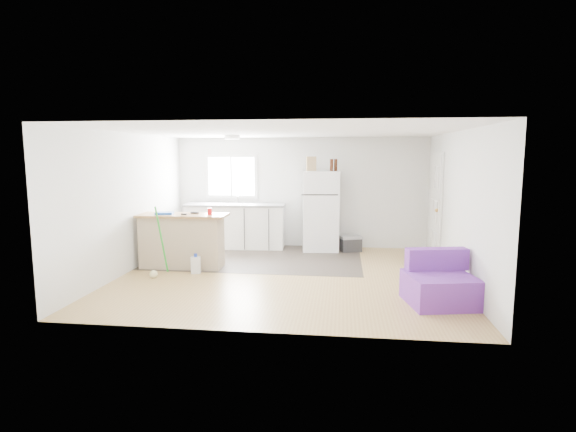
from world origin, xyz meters
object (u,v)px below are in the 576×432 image
object	(u,v)px
red_cup	(210,211)
bottle_right	(336,165)
purple_seat	(439,285)
cooler	(351,244)
blue_tray	(164,213)
kitchen_cabinets	(236,225)
bottle_left	(331,165)
peninsula	(182,240)
mop	(156,264)
refrigerator	(320,211)
cleaner_jug	(196,265)
cardboard_box	(311,164)

from	to	relation	value
red_cup	bottle_right	world-z (taller)	bottle_right
red_cup	purple_seat	bearing A→B (deg)	-22.10
cooler	blue_tray	distance (m)	3.87
red_cup	kitchen_cabinets	bearing A→B (deg)	89.48
red_cup	bottle_left	bearing A→B (deg)	39.21
peninsula	mop	world-z (taller)	mop
refrigerator	mop	world-z (taller)	refrigerator
peninsula	cooler	bearing A→B (deg)	27.98
red_cup	refrigerator	bearing A→B (deg)	44.08
refrigerator	cooler	size ratio (longest dim) A/B	3.33
bottle_right	cleaner_jug	bearing A→B (deg)	-137.06
purple_seat	mop	size ratio (longest dim) A/B	0.84
cooler	cardboard_box	size ratio (longest dim) A/B	1.70
peninsula	cleaner_jug	size ratio (longest dim) A/B	4.60
refrigerator	red_cup	size ratio (longest dim) A/B	14.10
refrigerator	cleaner_jug	bearing A→B (deg)	-138.48
mop	refrigerator	bearing A→B (deg)	55.41
mop	cardboard_box	world-z (taller)	cardboard_box
mop	bottle_right	bearing A→B (deg)	51.84
red_cup	bottle_left	xyz separation A→B (m)	(2.10, 1.71, 0.78)
refrigerator	purple_seat	size ratio (longest dim) A/B	1.67
refrigerator	bottle_right	bearing A→B (deg)	-11.66
kitchen_cabinets	red_cup	bearing A→B (deg)	-94.30
peninsula	blue_tray	distance (m)	0.58
purple_seat	mop	xyz separation A→B (m)	(-4.40, 0.79, -0.03)
mop	bottle_right	xyz separation A→B (m)	(2.91, 2.49, 1.58)
cleaner_jug	bottle_right	size ratio (longest dim) A/B	1.39
purple_seat	mop	world-z (taller)	mop
refrigerator	cleaner_jug	size ratio (longest dim) A/B	4.88
bottle_left	peninsula	bearing A→B (deg)	-147.12
mop	cardboard_box	bearing A→B (deg)	57.27
cooler	bottle_left	distance (m)	1.70
mop	blue_tray	xyz separation A→B (m)	(-0.10, 0.67, 0.76)
mop	red_cup	world-z (taller)	mop
peninsula	bottle_left	size ratio (longest dim) A/B	6.38
bottle_right	cardboard_box	bearing A→B (deg)	-179.37
kitchen_cabinets	red_cup	size ratio (longest dim) A/B	18.40
cooler	cleaner_jug	size ratio (longest dim) A/B	1.47
bottle_left	cleaner_jug	bearing A→B (deg)	-136.95
kitchen_cabinets	peninsula	distance (m)	1.91
red_cup	bottle_left	size ratio (longest dim) A/B	0.48
peninsula	cooler	distance (m)	3.52
cleaner_jug	blue_tray	size ratio (longest dim) A/B	1.16
cleaner_jug	mop	bearing A→B (deg)	-161.56
blue_tray	mop	bearing A→B (deg)	-81.55
cooler	mop	xyz separation A→B (m)	(-3.25, -2.43, 0.06)
red_cup	bottle_right	distance (m)	2.92
refrigerator	red_cup	xyz separation A→B (m)	(-1.87, -1.81, 0.19)
purple_seat	cardboard_box	size ratio (longest dim) A/B	3.37
peninsula	red_cup	bearing A→B (deg)	-2.75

